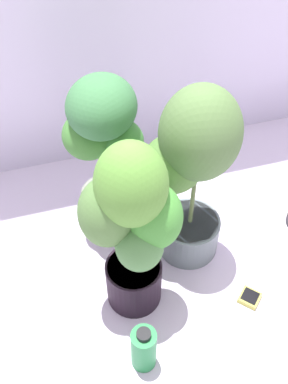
{
  "coord_description": "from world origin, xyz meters",
  "views": [
    {
      "loc": [
        -0.55,
        -1.01,
        1.66
      ],
      "look_at": [
        -0.22,
        0.13,
        0.4
      ],
      "focal_mm": 41.76,
      "sensor_mm": 36.0,
      "label": 1
    }
  ],
  "objects_px": {
    "potted_plant_front_left": "(132,224)",
    "nutrient_bottle": "(144,348)",
    "hygrometer_box": "(250,298)",
    "potted_plant_center": "(191,166)",
    "potted_plant_back_left": "(104,150)"
  },
  "relations": [
    {
      "from": "potted_plant_back_left",
      "to": "potted_plant_front_left",
      "type": "xyz_separation_m",
      "value": [
        0.0,
        -0.41,
        0.01
      ]
    },
    {
      "from": "potted_plant_center",
      "to": "hygrometer_box",
      "type": "distance_m",
      "value": 0.62
    },
    {
      "from": "hygrometer_box",
      "to": "potted_plant_front_left",
      "type": "bearing_deg",
      "value": 118.9
    },
    {
      "from": "potted_plant_center",
      "to": "nutrient_bottle",
      "type": "height_order",
      "value": "potted_plant_center"
    },
    {
      "from": "potted_plant_front_left",
      "to": "potted_plant_center",
      "type": "relative_size",
      "value": 0.97
    },
    {
      "from": "potted_plant_front_left",
      "to": "hygrometer_box",
      "type": "xyz_separation_m",
      "value": [
        0.46,
        -0.15,
        -0.46
      ]
    },
    {
      "from": "potted_plant_front_left",
      "to": "nutrient_bottle",
      "type": "relative_size",
      "value": 3.58
    },
    {
      "from": "potted_plant_center",
      "to": "hygrometer_box",
      "type": "bearing_deg",
      "value": -62.87
    },
    {
      "from": "potted_plant_front_left",
      "to": "hygrometer_box",
      "type": "bearing_deg",
      "value": -18.39
    },
    {
      "from": "potted_plant_back_left",
      "to": "hygrometer_box",
      "type": "distance_m",
      "value": 0.86
    },
    {
      "from": "potted_plant_front_left",
      "to": "hygrometer_box",
      "type": "distance_m",
      "value": 0.66
    },
    {
      "from": "potted_plant_center",
      "to": "nutrient_bottle",
      "type": "xyz_separation_m",
      "value": [
        -0.32,
        -0.46,
        -0.39
      ]
    },
    {
      "from": "potted_plant_front_left",
      "to": "nutrient_bottle",
      "type": "xyz_separation_m",
      "value": [
        -0.04,
        -0.28,
        -0.36
      ]
    },
    {
      "from": "hygrometer_box",
      "to": "potted_plant_back_left",
      "type": "bearing_deg",
      "value": 86.41
    },
    {
      "from": "potted_plant_back_left",
      "to": "potted_plant_front_left",
      "type": "relative_size",
      "value": 0.97
    }
  ]
}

